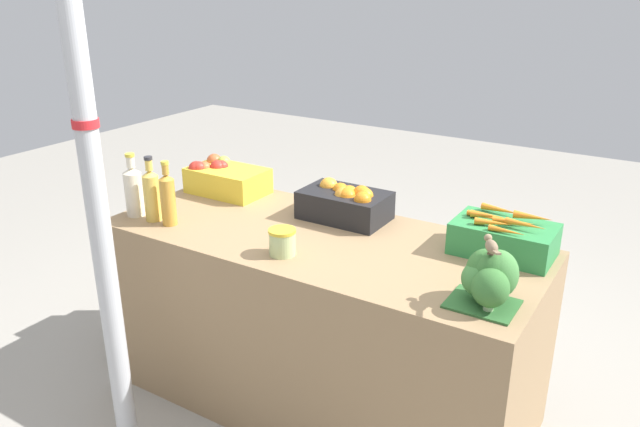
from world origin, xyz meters
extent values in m
plane|color=gray|center=(0.00, 0.00, 0.00)|extent=(10.00, 10.00, 0.00)
cube|color=#937551|center=(0.00, 0.00, 0.40)|extent=(1.82, 0.77, 0.81)
cylinder|color=#B7BABF|center=(-0.51, -0.67, 1.34)|extent=(0.08, 0.08, 2.67)
cylinder|color=red|center=(-0.51, -0.67, 1.35)|extent=(0.09, 0.09, 0.03)
cube|color=gold|center=(-0.68, 0.23, 0.87)|extent=(0.38, 0.24, 0.12)
sphere|color=red|center=(-0.73, 0.23, 0.93)|extent=(0.08, 0.08, 0.08)
sphere|color=#9EBC42|center=(-0.76, 0.30, 0.93)|extent=(0.07, 0.07, 0.07)
sphere|color=red|center=(-0.72, 0.24, 0.93)|extent=(0.07, 0.07, 0.07)
sphere|color=#BC562D|center=(-0.74, 0.24, 0.93)|extent=(0.06, 0.06, 0.06)
sphere|color=#BC562D|center=(-0.79, 0.18, 0.93)|extent=(0.07, 0.07, 0.07)
sphere|color=red|center=(-0.81, 0.15, 0.93)|extent=(0.08, 0.08, 0.08)
sphere|color=red|center=(-0.80, 0.16, 0.93)|extent=(0.07, 0.07, 0.07)
sphere|color=#BC562D|center=(-0.81, 0.29, 0.93)|extent=(0.08, 0.08, 0.08)
cube|color=black|center=(-0.01, 0.23, 0.87)|extent=(0.38, 0.24, 0.12)
sphere|color=orange|center=(0.00, 0.19, 0.92)|extent=(0.08, 0.08, 0.08)
sphere|color=orange|center=(-0.05, 0.24, 0.93)|extent=(0.07, 0.07, 0.07)
sphere|color=orange|center=(-0.12, 0.26, 0.93)|extent=(0.08, 0.08, 0.08)
sphere|color=orange|center=(0.02, 0.19, 0.92)|extent=(0.08, 0.08, 0.08)
sphere|color=orange|center=(0.10, 0.17, 0.93)|extent=(0.07, 0.07, 0.07)
sphere|color=orange|center=(0.06, 0.24, 0.93)|extent=(0.08, 0.08, 0.08)
sphere|color=orange|center=(0.08, 0.23, 0.93)|extent=(0.07, 0.07, 0.07)
sphere|color=orange|center=(0.00, 0.24, 0.92)|extent=(0.08, 0.08, 0.08)
sphere|color=orange|center=(-0.02, 0.23, 0.92)|extent=(0.07, 0.07, 0.07)
cube|color=#2D8442|center=(0.69, 0.23, 0.87)|extent=(0.38, 0.24, 0.12)
cone|color=orange|center=(0.72, 0.13, 0.94)|extent=(0.14, 0.03, 0.02)
cone|color=orange|center=(0.77, 0.28, 0.96)|extent=(0.15, 0.04, 0.03)
cone|color=orange|center=(0.65, 0.32, 0.95)|extent=(0.16, 0.04, 0.03)
cone|color=orange|center=(0.62, 0.23, 0.95)|extent=(0.13, 0.05, 0.03)
cone|color=orange|center=(0.77, 0.20, 0.96)|extent=(0.15, 0.03, 0.03)
cone|color=orange|center=(0.66, 0.18, 0.95)|extent=(0.14, 0.06, 0.03)
cone|color=orange|center=(0.61, 0.23, 0.94)|extent=(0.15, 0.04, 0.02)
cone|color=orange|center=(0.72, 0.23, 0.95)|extent=(0.15, 0.06, 0.03)
cube|color=#2D602D|center=(0.75, -0.21, 0.81)|extent=(0.22, 0.18, 0.01)
ellipsoid|color=#387033|center=(0.78, -0.24, 0.89)|extent=(0.12, 0.12, 0.13)
cylinder|color=#B2C693|center=(0.78, -0.24, 0.83)|extent=(0.03, 0.03, 0.02)
ellipsoid|color=#427F3D|center=(0.78, -0.16, 0.91)|extent=(0.14, 0.14, 0.16)
cylinder|color=#B2C693|center=(0.78, -0.16, 0.83)|extent=(0.03, 0.03, 0.02)
ellipsoid|color=#387033|center=(0.74, -0.17, 0.91)|extent=(0.12, 0.12, 0.15)
cylinder|color=#B2C693|center=(0.74, -0.17, 0.83)|extent=(0.03, 0.03, 0.02)
ellipsoid|color=#387033|center=(0.76, -0.18, 0.91)|extent=(0.13, 0.13, 0.16)
cylinder|color=#B2C693|center=(0.76, -0.18, 0.83)|extent=(0.03, 0.03, 0.02)
ellipsoid|color=#427F3D|center=(0.74, -0.19, 0.89)|extent=(0.13, 0.13, 0.12)
cylinder|color=#B2C693|center=(0.74, -0.19, 0.83)|extent=(0.03, 0.03, 0.02)
cylinder|color=beige|center=(-0.83, -0.23, 0.91)|extent=(0.08, 0.08, 0.20)
cone|color=beige|center=(-0.83, -0.23, 1.02)|extent=(0.08, 0.08, 0.02)
cylinder|color=beige|center=(-0.83, -0.23, 1.06)|extent=(0.04, 0.04, 0.05)
cylinder|color=gold|center=(-0.83, -0.23, 1.09)|extent=(0.04, 0.04, 0.01)
cylinder|color=gold|center=(-0.71, -0.23, 0.91)|extent=(0.07, 0.07, 0.20)
cone|color=gold|center=(-0.71, -0.23, 1.02)|extent=(0.07, 0.07, 0.02)
cylinder|color=gold|center=(-0.71, -0.23, 1.06)|extent=(0.03, 0.03, 0.05)
cylinder|color=#2D2D33|center=(-0.71, -0.23, 1.09)|extent=(0.04, 0.04, 0.01)
cylinder|color=gold|center=(-0.62, -0.23, 0.91)|extent=(0.06, 0.06, 0.20)
cone|color=gold|center=(-0.62, -0.23, 1.02)|extent=(0.06, 0.06, 0.02)
cylinder|color=gold|center=(-0.62, -0.23, 1.06)|extent=(0.03, 0.03, 0.04)
cylinder|color=gold|center=(-0.62, -0.23, 1.08)|extent=(0.03, 0.03, 0.01)
cylinder|color=#B2C684|center=(-0.03, -0.23, 0.85)|extent=(0.10, 0.10, 0.09)
cylinder|color=gold|center=(-0.03, -0.23, 0.91)|extent=(0.11, 0.11, 0.01)
cube|color=#4C3D2D|center=(0.76, -0.20, 0.99)|extent=(0.02, 0.02, 0.01)
ellipsoid|color=#7A664C|center=(0.76, -0.20, 1.02)|extent=(0.07, 0.08, 0.04)
sphere|color=#897556|center=(0.74, -0.17, 1.03)|extent=(0.03, 0.03, 0.03)
cone|color=#4C3D28|center=(0.73, -0.16, 1.03)|extent=(0.01, 0.02, 0.01)
cube|color=#7A664C|center=(0.79, -0.25, 1.02)|extent=(0.04, 0.04, 0.01)
camera|label=1|loc=(1.25, -2.01, 1.82)|focal=35.00mm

